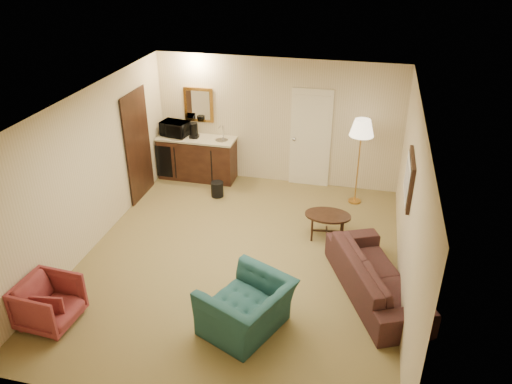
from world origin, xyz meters
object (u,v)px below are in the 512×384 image
rose_chair_far (53,297)px  waste_bin (217,189)px  rose_chair_near (48,301)px  sofa (377,270)px  floor_lamp (359,162)px  teal_armchair (246,300)px  wetbar_cabinet (197,158)px  coffee_table (327,226)px  coffee_maker (194,131)px  microwave (175,127)px

rose_chair_far → waste_bin: rose_chair_far is taller
rose_chair_near → rose_chair_far: 0.18m
sofa → floor_lamp: bearing=-15.2°
sofa → rose_chair_near: sofa is taller
teal_armchair → floor_lamp: bearing=-173.0°
wetbar_cabinet → waste_bin: size_ratio=5.32×
teal_armchair → floor_lamp: size_ratio=0.64×
coffee_table → coffee_maker: (-2.99, 1.71, 0.85)m
sofa → microwave: (-4.27, 3.11, 0.69)m
teal_armchair → rose_chair_far: size_ratio=1.84×
wetbar_cabinet → teal_armchair: (2.15, -4.23, 0.02)m
waste_bin → microwave: bearing=146.5°
teal_armchair → rose_chair_near: teal_armchair is taller
coffee_table → waste_bin: coffee_table is taller
teal_armchair → waste_bin: 3.83m
coffee_maker → rose_chair_near: bearing=-109.4°
wetbar_cabinet → microwave: microwave is taller
rose_chair_far → coffee_maker: 4.64m
waste_bin → rose_chair_far: bearing=-106.7°
wetbar_cabinet → coffee_maker: bearing=-164.2°
waste_bin → microwave: (-1.12, 0.74, 0.95)m
sofa → rose_chair_far: sofa is taller
wetbar_cabinet → sofa: size_ratio=0.77×
wetbar_cabinet → rose_chair_far: (-0.50, -4.56, -0.16)m
coffee_table → coffee_maker: coffee_maker is taller
teal_armchair → microwave: bearing=-124.2°
wetbar_cabinet → coffee_table: bearing=-30.3°
rose_chair_near → coffee_table: (3.40, 3.00, -0.14)m
wetbar_cabinet → sofa: (3.80, -3.08, -0.04)m
microwave → rose_chair_far: bearing=-80.7°
rose_chair_near → coffee_table: bearing=-45.1°
waste_bin → sofa: bearing=-36.9°
microwave → coffee_maker: (0.43, -0.03, -0.03)m
coffee_table → floor_lamp: size_ratio=0.46×
rose_chair_far → floor_lamp: bearing=-51.0°
wetbar_cabinet → microwave: bearing=177.4°
rose_chair_near → rose_chair_far: rose_chair_near is taller
teal_armchair → coffee_table: 2.64m
wetbar_cabinet → rose_chair_far: 4.59m
rose_chair_near → rose_chair_far: size_ratio=1.23×
coffee_table → waste_bin: 2.51m
sofa → rose_chair_near: (-4.25, -1.64, -0.05)m
floor_lamp → sofa: bearing=-80.8°
floor_lamp → waste_bin: floor_lamp is taller
wetbar_cabinet → rose_chair_near: wetbar_cabinet is taller
floor_lamp → microwave: size_ratio=3.10×
rose_chair_near → floor_lamp: size_ratio=0.43×
sofa → rose_chair_near: bearing=86.6°
floor_lamp → waste_bin: bearing=-171.6°
wetbar_cabinet → waste_bin: bearing=-47.9°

